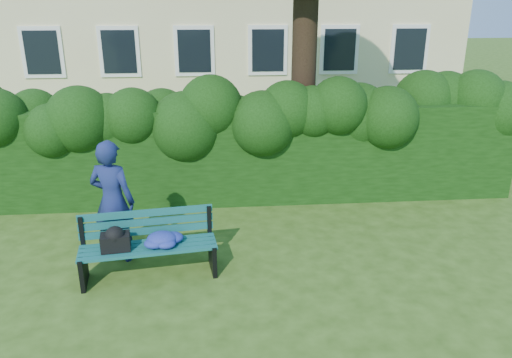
{
  "coord_description": "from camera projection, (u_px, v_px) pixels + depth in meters",
  "views": [
    {
      "loc": [
        -0.64,
        -6.78,
        3.66
      ],
      "look_at": [
        0.0,
        0.6,
        0.95
      ],
      "focal_mm": 35.0,
      "sensor_mm": 36.0,
      "label": 1
    }
  ],
  "objects": [
    {
      "name": "man_reading",
      "position": [
        113.0,
        201.0,
        7.14
      ],
      "size": [
        0.76,
        0.62,
        1.82
      ],
      "primitive_type": "imported",
      "rotation": [
        0.0,
        0.0,
        2.82
      ],
      "color": "navy",
      "rests_on": "ground"
    },
    {
      "name": "ground",
      "position": [
        259.0,
        250.0,
        7.65
      ],
      "size": [
        80.0,
        80.0,
        0.0
      ],
      "primitive_type": "plane",
      "color": "#2F4B14",
      "rests_on": "ground"
    },
    {
      "name": "hedge",
      "position": [
        249.0,
        152.0,
        9.4
      ],
      "size": [
        10.0,
        1.0,
        1.8
      ],
      "color": "black",
      "rests_on": "ground"
    },
    {
      "name": "park_bench",
      "position": [
        147.0,
        243.0,
        6.81
      ],
      "size": [
        1.9,
        0.79,
        0.89
      ],
      "rotation": [
        0.0,
        0.0,
        0.13
      ],
      "color": "#115155",
      "rests_on": "ground"
    }
  ]
}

